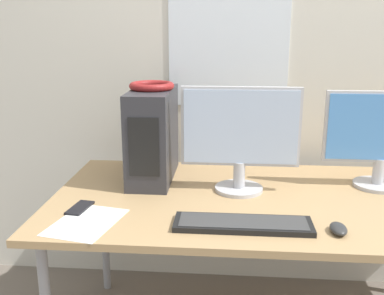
% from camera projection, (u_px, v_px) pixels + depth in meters
% --- Properties ---
extents(wall_back, '(8.00, 0.07, 2.70)m').
position_uv_depth(wall_back, '(288.00, 37.00, 2.27)').
color(wall_back, beige).
rests_on(wall_back, ground_plane).
extents(desk, '(2.04, 0.93, 0.71)m').
position_uv_depth(desk, '(296.00, 207.00, 1.87)').
color(desk, tan).
rests_on(desk, ground_plane).
extents(pc_tower, '(0.18, 0.45, 0.42)m').
position_uv_depth(pc_tower, '(153.00, 135.00, 2.06)').
color(pc_tower, '#2D2D33').
rests_on(pc_tower, desk).
extents(headphones, '(0.20, 0.20, 0.03)m').
position_uv_depth(headphones, '(152.00, 86.00, 2.00)').
color(headphones, maroon).
rests_on(headphones, pc_tower).
extents(monitor_main, '(0.50, 0.21, 0.45)m').
position_uv_depth(monitor_main, '(240.00, 136.00, 1.88)').
color(monitor_main, '#B7B7BC').
rests_on(monitor_main, desk).
extents(monitor_right_near, '(0.50, 0.21, 0.43)m').
position_uv_depth(monitor_right_near, '(383.00, 136.00, 1.94)').
color(monitor_right_near, '#B7B7BC').
rests_on(monitor_right_near, desk).
extents(keyboard, '(0.49, 0.14, 0.02)m').
position_uv_depth(keyboard, '(243.00, 224.00, 1.59)').
color(keyboard, black).
rests_on(keyboard, desk).
extents(mouse, '(0.06, 0.10, 0.03)m').
position_uv_depth(mouse, '(338.00, 229.00, 1.55)').
color(mouse, '#2D2D2D').
rests_on(mouse, desk).
extents(cell_phone, '(0.08, 0.14, 0.01)m').
position_uv_depth(cell_phone, '(80.00, 208.00, 1.75)').
color(cell_phone, black).
rests_on(cell_phone, desk).
extents(paper_sheet_left, '(0.27, 0.33, 0.00)m').
position_uv_depth(paper_sheet_left, '(86.00, 222.00, 1.63)').
color(paper_sheet_left, white).
rests_on(paper_sheet_left, desk).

